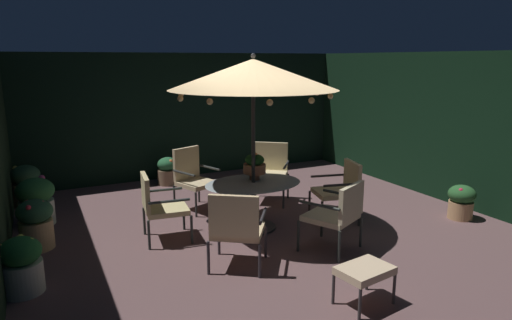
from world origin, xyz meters
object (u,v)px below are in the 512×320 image
object	(u,v)px
patio_chair_north	(193,175)
potted_plant_back_right	(36,200)
patio_dining_table	(253,194)
potted_plant_front_corner	(26,185)
centerpiece_planter	(255,165)
patio_chair_southwest	(269,168)
potted_plant_back_left	(168,170)
patio_chair_east	(236,226)
potted_plant_right_near	(461,201)
potted_plant_left_near	(36,223)
patio_umbrella	(253,75)
patio_chair_south	(341,187)
potted_plant_back_center	(21,265)
patio_chair_northeast	(159,203)
patio_chair_southeast	(338,212)
ottoman_footrest	(365,272)

from	to	relation	value
patio_chair_north	potted_plant_back_right	xyz separation A→B (m)	(-2.37, 0.30, -0.18)
patio_dining_table	potted_plant_front_corner	bearing A→B (deg)	137.98
patio_dining_table	centerpiece_planter	bearing A→B (deg)	57.54
patio_chair_southwest	potted_plant_back_left	size ratio (longest dim) A/B	1.85
patio_dining_table	potted_plant_front_corner	world-z (taller)	patio_dining_table
patio_chair_east	centerpiece_planter	bearing A→B (deg)	55.71
patio_dining_table	patio_chair_north	bearing A→B (deg)	111.14
patio_chair_north	potted_plant_right_near	world-z (taller)	patio_chair_north
patio_chair_southwest	potted_plant_left_near	distance (m)	3.77
patio_umbrella	potted_plant_left_near	xyz separation A→B (m)	(-2.89, 0.60, -1.89)
patio_chair_south	potted_plant_back_center	bearing A→B (deg)	-176.27
potted_plant_back_right	potted_plant_back_left	bearing A→B (deg)	29.21
patio_chair_northeast	patio_chair_east	bearing A→B (deg)	-65.68
patio_chair_east	potted_plant_back_center	world-z (taller)	patio_chair_east
centerpiece_planter	patio_chair_northeast	world-z (taller)	centerpiece_planter
patio_dining_table	patio_chair_north	xyz separation A→B (m)	(-0.50, 1.28, 0.04)
patio_umbrella	patio_chair_southwest	xyz separation A→B (m)	(0.84, 1.09, -1.66)
patio_dining_table	patio_chair_east	distance (m)	1.37
patio_umbrella	centerpiece_planter	distance (m)	1.33
patio_chair_southeast	potted_plant_back_left	size ratio (longest dim) A/B	1.69
potted_plant_left_near	centerpiece_planter	bearing A→B (deg)	-8.98
potted_plant_right_near	centerpiece_planter	bearing A→B (deg)	157.99
patio_chair_north	potted_plant_back_right	world-z (taller)	patio_chair_north
patio_chair_southeast	potted_plant_back_left	world-z (taller)	patio_chair_southeast
patio_umbrella	ottoman_footrest	distance (m)	3.07
patio_chair_southwest	potted_plant_front_corner	size ratio (longest dim) A/B	1.45
potted_plant_front_corner	patio_umbrella	bearing A→B (deg)	-42.02
patio_chair_east	ottoman_footrest	size ratio (longest dim) A/B	1.63
potted_plant_back_right	potted_plant_front_corner	size ratio (longest dim) A/B	1.03
patio_umbrella	patio_chair_southwest	distance (m)	2.15
patio_chair_east	potted_plant_right_near	distance (m)	3.88
patio_dining_table	potted_plant_front_corner	xyz separation A→B (m)	(-3.00, 2.70, -0.17)
patio_chair_northeast	patio_chair_southwest	xyz separation A→B (m)	(2.20, 0.93, 0.05)
patio_dining_table	patio_chair_southeast	size ratio (longest dim) A/B	1.56
patio_chair_south	ottoman_footrest	world-z (taller)	patio_chair_south
centerpiece_planter	patio_chair_south	distance (m)	1.38
patio_chair_southeast	patio_chair_southwest	distance (m)	2.32
patio_dining_table	potted_plant_back_right	bearing A→B (deg)	150.99
patio_chair_southeast	patio_chair_south	world-z (taller)	patio_chair_south
potted_plant_front_corner	patio_chair_southwest	bearing A→B (deg)	-22.82
patio_chair_south	potted_plant_front_corner	bearing A→B (deg)	145.04
patio_umbrella	centerpiece_planter	bearing A→B (deg)	57.53
patio_umbrella	patio_chair_north	size ratio (longest dim) A/B	2.50
potted_plant_back_left	potted_plant_front_corner	xyz separation A→B (m)	(-2.52, -0.22, 0.07)
patio_umbrella	potted_plant_back_right	distance (m)	3.77
patio_chair_southwest	ottoman_footrest	xyz separation A→B (m)	(-0.78, -3.50, -0.23)
patio_dining_table	centerpiece_planter	distance (m)	0.43
centerpiece_planter	ottoman_footrest	xyz separation A→B (m)	(-0.02, -2.55, -0.57)
centerpiece_planter	potted_plant_back_center	size ratio (longest dim) A/B	0.66
ottoman_footrest	potted_plant_front_corner	size ratio (longest dim) A/B	0.85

